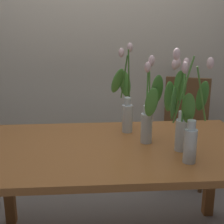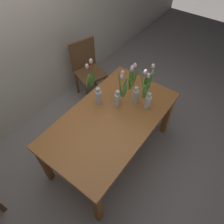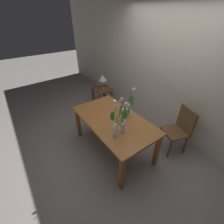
% 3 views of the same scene
% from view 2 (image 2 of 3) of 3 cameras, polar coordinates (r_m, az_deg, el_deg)
% --- Properties ---
extents(ground_plane, '(18.00, 18.00, 0.00)m').
position_cam_2_polar(ground_plane, '(2.95, -0.18, -10.57)').
color(ground_plane, gray).
extents(room_wall_rear, '(9.00, 0.10, 2.70)m').
position_cam_2_polar(room_wall_rear, '(2.83, -25.15, 20.08)').
color(room_wall_rear, beige).
rests_on(room_wall_rear, ground).
extents(dining_table, '(1.60, 0.90, 0.74)m').
position_cam_2_polar(dining_table, '(2.40, -0.22, -2.92)').
color(dining_table, '#A3602D').
rests_on(dining_table, ground).
extents(tulip_vase_0, '(0.15, 0.27, 0.52)m').
position_cam_2_polar(tulip_vase_0, '(2.34, 6.27, 6.32)').
color(tulip_vase_0, silver).
rests_on(tulip_vase_0, dining_table).
extents(tulip_vase_1, '(0.16, 0.16, 0.57)m').
position_cam_2_polar(tulip_vase_1, '(2.36, -4.41, 5.69)').
color(tulip_vase_1, silver).
rests_on(tulip_vase_1, dining_table).
extents(tulip_vase_2, '(0.23, 0.16, 0.59)m').
position_cam_2_polar(tulip_vase_2, '(2.33, 9.55, 4.29)').
color(tulip_vase_2, silver).
rests_on(tulip_vase_2, dining_table).
extents(tulip_vase_3, '(0.12, 0.14, 0.53)m').
position_cam_2_polar(tulip_vase_3, '(2.32, 1.99, 4.51)').
color(tulip_vase_3, silver).
rests_on(tulip_vase_3, dining_table).
extents(dining_chair, '(0.51, 0.51, 0.93)m').
position_cam_2_polar(dining_chair, '(3.35, -6.72, 11.92)').
color(dining_chair, brown).
rests_on(dining_chair, ground).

